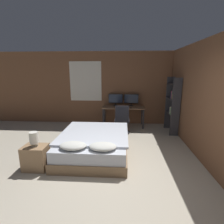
{
  "coord_description": "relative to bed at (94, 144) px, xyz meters",
  "views": [
    {
      "loc": [
        0.13,
        -2.53,
        2.02
      ],
      "look_at": [
        -0.21,
        2.77,
        0.75
      ],
      "focal_mm": 28.0,
      "sensor_mm": 36.0,
      "label": 1
    }
  ],
  "objects": [
    {
      "name": "desk",
      "position": [
        0.71,
        2.28,
        0.38
      ],
      "size": [
        1.52,
        0.63,
        0.73
      ],
      "color": "#846042",
      "rests_on": "ground_plane"
    },
    {
      "name": "nightstand",
      "position": [
        -1.1,
        -0.75,
        -0.01
      ],
      "size": [
        0.48,
        0.37,
        0.51
      ],
      "color": "#997551",
      "rests_on": "ground_plane"
    },
    {
      "name": "office_chair",
      "position": [
        0.67,
        1.49,
        0.12
      ],
      "size": [
        0.52,
        0.52,
        0.95
      ],
      "color": "black",
      "rests_on": "ground_plane"
    },
    {
      "name": "wall_side_right",
      "position": [
        2.49,
        0.08,
        1.09
      ],
      "size": [
        0.06,
        12.0,
        2.7
      ],
      "color": "brown",
      "rests_on": "ground_plane"
    },
    {
      "name": "monitor_left",
      "position": [
        0.41,
        2.49,
        0.72
      ],
      "size": [
        0.53,
        0.16,
        0.44
      ],
      "color": "black",
      "rests_on": "desk"
    },
    {
      "name": "bed",
      "position": [
        0.0,
        0.0,
        0.0
      ],
      "size": [
        1.64,
        2.01,
        0.6
      ],
      "color": "#846647",
      "rests_on": "ground_plane"
    },
    {
      "name": "ground_plane",
      "position": [
        0.57,
        -1.42,
        -0.26
      ],
      "size": [
        20.0,
        20.0,
        0.0
      ],
      "primitive_type": "plane",
      "color": "#B2A893"
    },
    {
      "name": "wall_back",
      "position": [
        0.54,
        2.66,
        1.09
      ],
      "size": [
        12.0,
        0.08,
        2.7
      ],
      "color": "brown",
      "rests_on": "ground_plane"
    },
    {
      "name": "bookshelf",
      "position": [
        2.31,
        1.68,
        0.73
      ],
      "size": [
        0.27,
        0.8,
        1.81
      ],
      "color": "#333338",
      "rests_on": "ground_plane"
    },
    {
      "name": "monitor_right",
      "position": [
        1.0,
        2.49,
        0.72
      ],
      "size": [
        0.53,
        0.16,
        0.44
      ],
      "color": "black",
      "rests_on": "desk"
    },
    {
      "name": "keyboard",
      "position": [
        0.71,
        2.07,
        0.47
      ],
      "size": [
        0.34,
        0.13,
        0.02
      ],
      "color": "black",
      "rests_on": "desk"
    },
    {
      "name": "bedside_lamp",
      "position": [
        -1.1,
        -0.75,
        0.42
      ],
      "size": [
        0.17,
        0.17,
        0.3
      ],
      "color": "gray",
      "rests_on": "nightstand"
    },
    {
      "name": "computer_mouse",
      "position": [
        0.97,
        2.07,
        0.48
      ],
      "size": [
        0.07,
        0.05,
        0.04
      ],
      "color": "black",
      "rests_on": "desk"
    }
  ]
}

